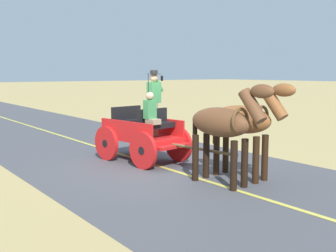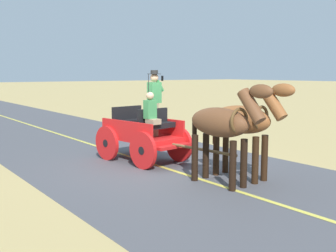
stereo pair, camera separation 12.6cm
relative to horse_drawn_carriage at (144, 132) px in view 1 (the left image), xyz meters
name	(u,v)px [view 1 (the left image)]	position (x,y,z in m)	size (l,w,h in m)	color
ground_plane	(161,167)	(0.04, 0.84, -0.82)	(200.00, 200.00, 0.00)	tan
road_surface	(161,167)	(0.04, 0.84, -0.81)	(6.58, 160.00, 0.01)	#4C4C51
road_centre_stripe	(161,167)	(0.04, 0.84, -0.81)	(0.12, 160.00, 0.00)	#DBCC4C
horse_drawn_carriage	(144,132)	(0.00, 0.00, 0.00)	(1.74, 4.51, 2.50)	red
horse_near_side	(245,122)	(-0.81, 2.95, 0.51)	(0.79, 2.15, 2.21)	brown
horse_off_side	(224,125)	(-0.04, 3.05, 0.51)	(0.71, 2.14, 2.21)	brown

